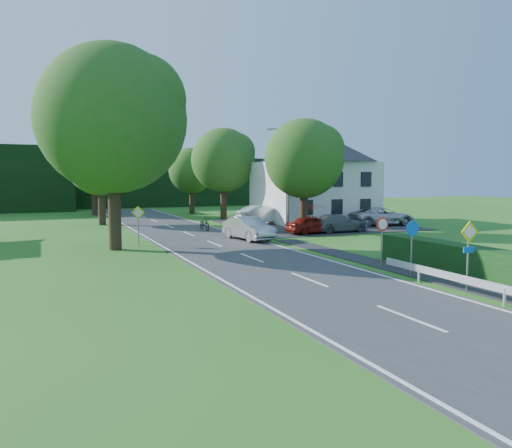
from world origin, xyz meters
name	(u,v)px	position (x,y,z in m)	size (l,w,h in m)	color
road	(238,253)	(0.00, 20.00, 0.02)	(7.00, 80.00, 0.04)	#333335
parking_pad	(311,224)	(12.00, 33.00, 0.02)	(14.00, 16.00, 0.04)	black
line_edge_left	(180,256)	(-3.25, 20.00, 0.04)	(0.12, 80.00, 0.01)	white
line_edge_right	(290,249)	(3.25, 20.00, 0.04)	(0.12, 80.00, 0.01)	white
line_centre	(238,252)	(0.00, 20.00, 0.04)	(0.12, 80.00, 0.01)	white
tree_main	(113,148)	(-6.00, 24.00, 5.82)	(9.40, 9.40, 11.64)	#2A5319
tree_left_far	(101,176)	(-5.00, 40.00, 4.29)	(7.00, 7.00, 8.58)	#2A5319
tree_right_far	(223,174)	(7.00, 42.00, 4.54)	(7.40, 7.40, 9.09)	#2A5319
tree_left_back	(94,179)	(-4.50, 52.00, 4.04)	(6.60, 6.60, 8.07)	#2A5319
tree_right_back	(192,181)	(6.00, 50.00, 3.78)	(6.20, 6.20, 7.56)	#2A5319
tree_right_mid	(304,176)	(8.50, 28.00, 4.29)	(7.00, 7.00, 8.58)	#2A5319
treeline_right	(175,182)	(8.00, 66.00, 3.50)	(30.00, 5.00, 7.00)	black
house_white	(314,175)	(14.00, 36.00, 4.41)	(10.60, 8.40, 8.60)	silver
streetlight	(287,174)	(8.06, 30.00, 4.46)	(2.03, 0.18, 8.00)	gray
sign_priority_right	(469,243)	(4.30, 7.98, 1.80)	(0.78, 0.09, 2.59)	gray
sign_roundabout	(412,237)	(4.30, 10.98, 1.67)	(0.64, 0.08, 2.37)	gray
sign_speed_limit	(382,230)	(4.30, 12.97, 1.77)	(0.64, 0.11, 2.37)	gray
sign_priority_left	(138,218)	(-4.50, 24.98, 1.72)	(0.78, 0.09, 2.44)	gray
moving_car	(249,228)	(2.70, 24.96, 0.80)	(1.61, 4.62, 1.52)	#A9A9AE
motorcycle	(205,224)	(1.80, 31.78, 0.57)	(0.70, 2.01, 1.06)	black
parked_car_red	(311,225)	(8.30, 26.50, 0.70)	(1.55, 3.86, 1.31)	maroon
parked_car_silver_a	(264,215)	(8.27, 34.95, 0.86)	(1.74, 5.00, 1.65)	silver
parked_car_grey	(338,223)	(10.75, 26.66, 0.70)	(1.86, 4.57, 1.33)	#57585D
parked_car_silver_b	(382,216)	(17.18, 29.78, 0.81)	(2.56, 5.55, 1.54)	#B9B7BF
parasol	(314,216)	(10.46, 29.86, 1.03)	(2.15, 2.19, 1.97)	red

